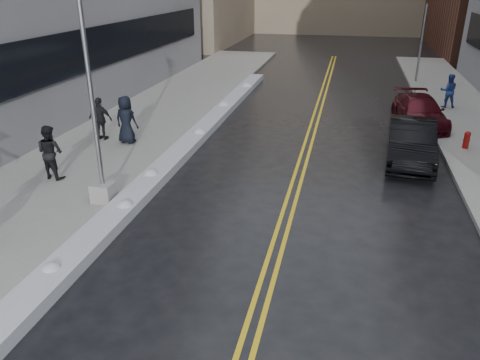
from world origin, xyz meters
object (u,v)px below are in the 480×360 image
Objects in this scene: pedestrian_b at (50,152)px; pedestrian_east at (448,91)px; pedestrian_d at (101,119)px; car_black at (411,142)px; traffic_signal at (423,32)px; pedestrian_c at (126,120)px; lamppost at (96,129)px; fire_hydrant at (467,139)px; car_maroon at (420,112)px.

pedestrian_b is 20.52m from pedestrian_east.
pedestrian_d reaches higher than car_black.
pedestrian_d is 0.38× the size of car_black.
traffic_signal is 21.51m from pedestrian_c.
pedestrian_east is (0.84, -7.01, -2.35)m from traffic_signal.
car_black is at bearing -169.43° from pedestrian_c.
pedestrian_east is (12.64, 14.99, -1.48)m from lamppost.
lamppost is at bearing -146.96° from fire_hydrant.
pedestrian_b is 1.03× the size of pedestrian_d.
pedestrian_east is (14.41, 9.53, -0.12)m from pedestrian_c.
pedestrian_east is 0.37× the size of car_maroon.
car_black is at bearing 69.10° from pedestrian_east.
pedestrian_b is 13.47m from car_black.
fire_hydrant is 16.40m from pedestrian_b.
fire_hydrant is at bearing -162.98° from pedestrian_c.
traffic_signal is (-0.50, 14.00, 2.85)m from fire_hydrant.
pedestrian_east is at bearing 55.47° from car_maroon.
lamppost is 19.66m from pedestrian_east.
lamppost is 15.85m from car_maroon.
pedestrian_b is (-14.46, -20.69, -2.29)m from traffic_signal.
pedestrian_d is at bearing 27.47° from pedestrian_east.
fire_hydrant is at bearing 40.09° from car_black.
pedestrian_c reaches higher than fire_hydrant.
fire_hydrant is (12.30, 8.00, -1.98)m from lamppost.
pedestrian_east is 4.00m from car_maroon.
pedestrian_c is 1.09× the size of pedestrian_d.
pedestrian_b is 0.94× the size of pedestrian_c.
pedestrian_c is at bearing 176.06° from pedestrian_d.
car_black is (-1.92, -15.77, -2.59)m from traffic_signal.
pedestrian_c reaches higher than car_black.
lamppost is 1.54× the size of car_black.
traffic_signal is 3.11× the size of pedestrian_b.
lamppost is at bearing 114.80° from pedestrian_c.
pedestrian_d is 18.28m from pedestrian_east.
traffic_signal is 22.24m from pedestrian_d.
traffic_signal reaches higher than pedestrian_b.
car_maroon is at bearing 113.49° from fire_hydrant.
pedestrian_east reaches higher than car_black.
fire_hydrant is 0.39× the size of pedestrian_d.
pedestrian_c is 13.94m from car_maroon.
pedestrian_b is at bearing -154.62° from car_black.
traffic_signal is at bearing -114.14° from pedestrian_b.
traffic_signal is 3.21× the size of pedestrian_d.
pedestrian_d is at bearing -164.21° from car_maroon.
traffic_signal is 7.44m from pedestrian_east.
traffic_signal is 1.22× the size of car_maroon.
car_maroon reaches higher than fire_hydrant.
fire_hydrant is at bearing 33.04° from lamppost.
traffic_signal is at bearing 61.79° from lamppost.
pedestrian_east is 0.37× the size of car_black.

